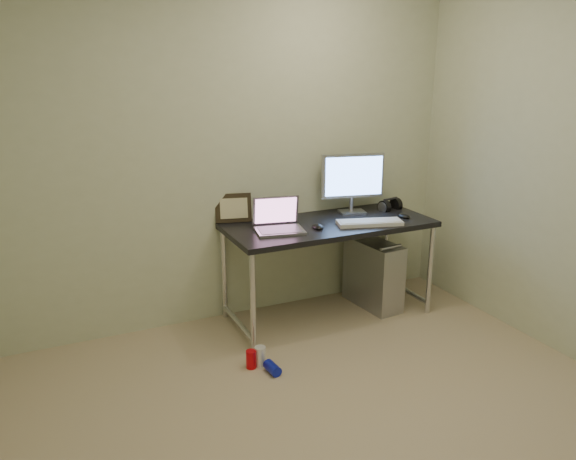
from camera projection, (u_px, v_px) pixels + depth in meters
The scene contains 17 objects.
floor at pixel (357, 441), 2.92m from camera, with size 3.50×3.50×0.00m, color tan.
wall_back at pixel (236, 154), 4.08m from camera, with size 3.50×0.02×2.50m, color beige.
desk at pixel (329, 233), 4.20m from camera, with size 1.55×0.68×0.75m.
tower_computer at pixel (373, 274), 4.49m from camera, with size 0.28×0.54×0.57m.
cable_a at pixel (350, 249), 4.67m from camera, with size 0.01×0.01×0.70m, color black.
cable_b at pixel (361, 250), 4.70m from camera, with size 0.01×0.01×0.72m, color black.
can_red at pixel (251, 359), 3.61m from camera, with size 0.07×0.07×0.12m, color red.
can_white at pixel (260, 356), 3.64m from camera, with size 0.07×0.07×0.13m, color white.
can_blue at pixel (272, 368), 3.55m from camera, with size 0.07×0.07×0.13m, color #101BB6.
laptop at pixel (278, 223), 3.97m from camera, with size 0.38×0.33×0.23m.
monitor at pixel (353, 179), 4.36m from camera, with size 0.49×0.19×0.47m.
keyboard at pixel (370, 223), 4.11m from camera, with size 0.48×0.15×0.03m, color silver.
mouse_right at pixel (404, 215), 4.30m from camera, with size 0.07×0.12×0.04m, color black.
mouse_left at pixel (318, 226), 4.02m from camera, with size 0.08×0.12×0.04m, color black.
headphones at pixel (390, 206), 4.52m from camera, with size 0.20×0.12×0.12m.
picture_frame at pixel (233, 208), 4.16m from camera, with size 0.27×0.03×0.21m, color black.
webcam at pixel (266, 207), 4.26m from camera, with size 0.04×0.04×0.12m.
Camera 1 is at (-1.37, -2.10, 1.90)m, focal length 35.00 mm.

